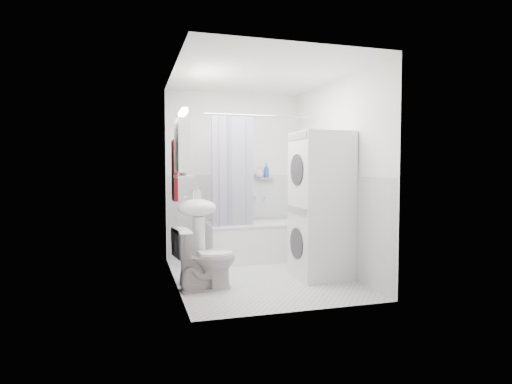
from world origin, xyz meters
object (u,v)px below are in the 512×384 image
object	(u,v)px
washer_dryer	(321,205)
toilet	(205,259)
bathtub	(257,239)
sink	(198,221)

from	to	relation	value
washer_dryer	toilet	distance (m)	1.50
bathtub	washer_dryer	xyz separation A→B (m)	(0.45, -1.15, 0.56)
toilet	sink	bearing A→B (deg)	-1.23
washer_dryer	toilet	size ratio (longest dim) A/B	2.56
sink	toilet	size ratio (longest dim) A/B	1.56
bathtub	toilet	world-z (taller)	toilet
sink	washer_dryer	world-z (taller)	washer_dryer
toilet	washer_dryer	bearing A→B (deg)	-92.98
sink	washer_dryer	xyz separation A→B (m)	(1.43, -0.19, 0.16)
washer_dryer	toilet	xyz separation A→B (m)	(-1.40, -0.11, -0.53)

